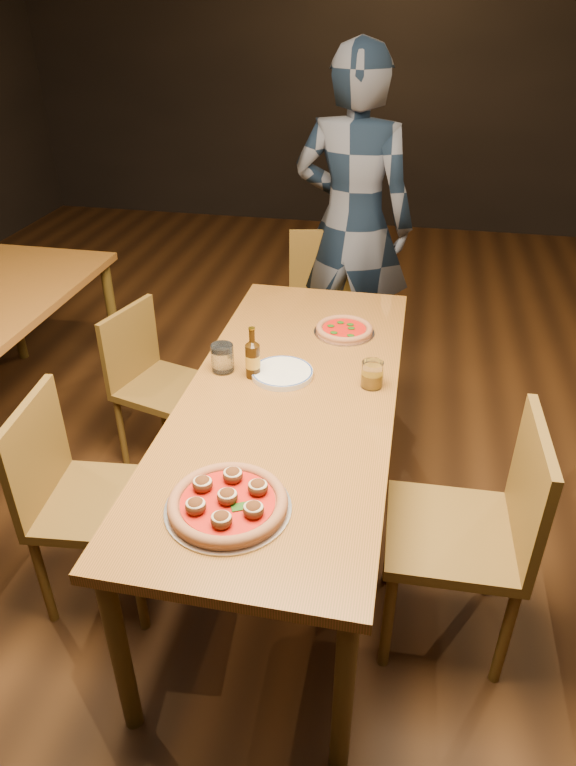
% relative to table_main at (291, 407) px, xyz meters
% --- Properties ---
extents(ground, '(9.00, 9.00, 0.00)m').
position_rel_table_main_xyz_m(ground, '(0.00, 0.00, -0.68)').
color(ground, black).
extents(room_shell, '(9.00, 9.00, 9.00)m').
position_rel_table_main_xyz_m(room_shell, '(0.00, 0.00, 1.18)').
color(room_shell, black).
rests_on(room_shell, ground).
extents(table_main, '(0.80, 2.00, 0.75)m').
position_rel_table_main_xyz_m(table_main, '(0.00, 0.00, 0.00)').
color(table_main, brown).
rests_on(table_main, ground).
extents(chair_main_nw, '(0.46, 0.46, 0.90)m').
position_rel_table_main_xyz_m(chair_main_nw, '(-0.64, -0.42, -0.23)').
color(chair_main_nw, brown).
rests_on(chair_main_nw, ground).
extents(chair_main_sw, '(0.48, 0.48, 0.83)m').
position_rel_table_main_xyz_m(chair_main_sw, '(-0.72, 0.45, -0.26)').
color(chair_main_sw, brown).
rests_on(chair_main_sw, ground).
extents(chair_main_e, '(0.47, 0.47, 0.97)m').
position_rel_table_main_xyz_m(chair_main_e, '(0.64, -0.36, -0.19)').
color(chair_main_e, brown).
rests_on(chair_main_e, ground).
extents(chair_end, '(0.52, 0.52, 0.94)m').
position_rel_table_main_xyz_m(chair_end, '(-0.03, 1.29, -0.21)').
color(chair_end, brown).
rests_on(chair_end, ground).
extents(pizza_meatball, '(0.38, 0.38, 0.07)m').
position_rel_table_main_xyz_m(pizza_meatball, '(-0.06, -0.67, 0.10)').
color(pizza_meatball, '#B7B7BF').
rests_on(pizza_meatball, table_main).
extents(pizza_margherita, '(0.27, 0.27, 0.04)m').
position_rel_table_main_xyz_m(pizza_margherita, '(0.14, 0.53, 0.09)').
color(pizza_margherita, '#B7B7BF').
rests_on(pizza_margherita, table_main).
extents(plate_stack, '(0.25, 0.25, 0.02)m').
position_rel_table_main_xyz_m(plate_stack, '(-0.06, 0.11, 0.08)').
color(plate_stack, white).
rests_on(plate_stack, table_main).
extents(beer_bottle, '(0.06, 0.06, 0.21)m').
position_rel_table_main_xyz_m(beer_bottle, '(-0.17, 0.08, 0.15)').
color(beer_bottle, black).
rests_on(beer_bottle, table_main).
extents(water_glass, '(0.09, 0.09, 0.11)m').
position_rel_table_main_xyz_m(water_glass, '(-0.30, 0.11, 0.13)').
color(water_glass, white).
rests_on(water_glass, table_main).
extents(amber_glass, '(0.08, 0.08, 0.11)m').
position_rel_table_main_xyz_m(amber_glass, '(0.30, 0.10, 0.12)').
color(amber_glass, '#A16B12').
rests_on(amber_glass, table_main).
extents(diner, '(0.75, 0.56, 1.89)m').
position_rel_table_main_xyz_m(diner, '(0.06, 1.50, 0.26)').
color(diner, black).
rests_on(diner, ground).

